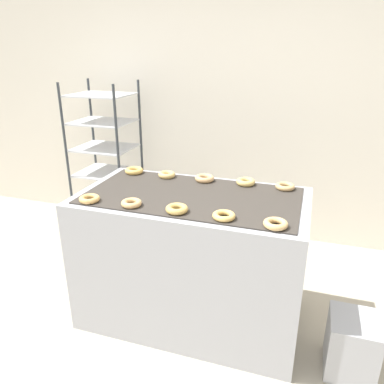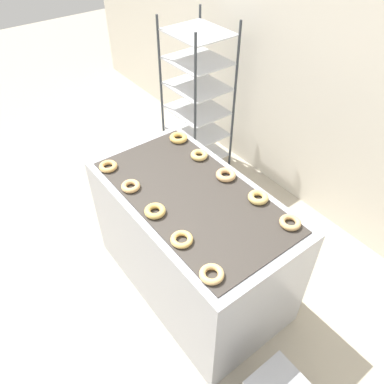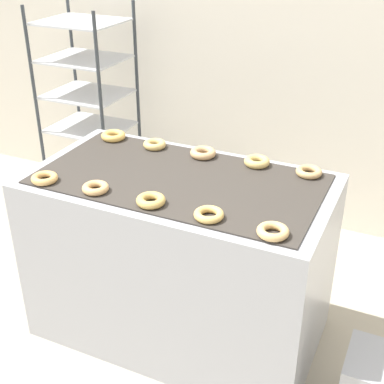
{
  "view_description": "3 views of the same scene",
  "coord_description": "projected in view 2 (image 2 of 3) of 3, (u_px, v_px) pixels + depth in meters",
  "views": [
    {
      "loc": [
        0.7,
        -1.48,
        1.83
      ],
      "look_at": [
        0.0,
        0.66,
        0.96
      ],
      "focal_mm": 35.0,
      "sensor_mm": 36.0,
      "label": 1
    },
    {
      "loc": [
        1.42,
        -0.42,
        2.56
      ],
      "look_at": [
        0.0,
        0.66,
        0.96
      ],
      "focal_mm": 35.0,
      "sensor_mm": 36.0,
      "label": 2
    },
    {
      "loc": [
        1.03,
        -1.42,
        2.1
      ],
      "look_at": [
        0.0,
        0.81,
        0.79
      ],
      "focal_mm": 50.0,
      "sensor_mm": 36.0,
      "label": 3
    }
  ],
  "objects": [
    {
      "name": "donut_far_rightmost",
      "position": [
        290.0,
        222.0,
        2.21
      ],
      "size": [
        0.13,
        0.13,
        0.03
      ],
      "primitive_type": "torus",
      "color": "tan",
      "rests_on": "fryer_machine"
    },
    {
      "name": "donut_far_center",
      "position": [
        226.0,
        175.0,
        2.53
      ],
      "size": [
        0.14,
        0.14,
        0.04
      ],
      "primitive_type": "torus",
      "color": "tan",
      "rests_on": "fryer_machine"
    },
    {
      "name": "baking_rack_cart",
      "position": [
        197.0,
        98.0,
        3.69
      ],
      "size": [
        0.58,
        0.5,
        1.55
      ],
      "color": "#33383D",
      "rests_on": "ground_plane"
    },
    {
      "name": "fryer_machine",
      "position": [
        192.0,
        242.0,
        2.73
      ],
      "size": [
        1.48,
        0.82,
        0.94
      ],
      "color": "#A8AAB2",
      "rests_on": "ground_plane"
    },
    {
      "name": "wall_back",
      "position": [
        350.0,
        68.0,
        2.77
      ],
      "size": [
        8.0,
        0.05,
        2.8
      ],
      "color": "silver",
      "rests_on": "ground_plane"
    },
    {
      "name": "donut_near_right",
      "position": [
        182.0,
        239.0,
        2.11
      ],
      "size": [
        0.13,
        0.13,
        0.03
      ],
      "primitive_type": "torus",
      "color": "#ECBD65",
      "rests_on": "fryer_machine"
    },
    {
      "name": "donut_near_center",
      "position": [
        155.0,
        211.0,
        2.28
      ],
      "size": [
        0.13,
        0.13,
        0.04
      ],
      "primitive_type": "torus",
      "color": "#DBB15C",
      "rests_on": "fryer_machine"
    },
    {
      "name": "donut_near_left",
      "position": [
        131.0,
        186.0,
        2.45
      ],
      "size": [
        0.12,
        0.12,
        0.03
      ],
      "primitive_type": "torus",
      "color": "#E0AC6C",
      "rests_on": "fryer_machine"
    },
    {
      "name": "donut_far_left",
      "position": [
        199.0,
        155.0,
        2.7
      ],
      "size": [
        0.12,
        0.12,
        0.04
      ],
      "primitive_type": "torus",
      "color": "#E4BD6B",
      "rests_on": "fryer_machine"
    },
    {
      "name": "donut_far_right",
      "position": [
        258.0,
        197.0,
        2.36
      ],
      "size": [
        0.13,
        0.13,
        0.04
      ],
      "primitive_type": "torus",
      "color": "#E0BD6A",
      "rests_on": "fryer_machine"
    },
    {
      "name": "ground_plane",
      "position": [
        121.0,
        325.0,
        2.75
      ],
      "size": [
        14.0,
        14.0,
        0.0
      ],
      "primitive_type": "plane",
      "color": "#B2A893"
    },
    {
      "name": "donut_near_leftmost",
      "position": [
        108.0,
        166.0,
        2.6
      ],
      "size": [
        0.13,
        0.13,
        0.03
      ],
      "primitive_type": "torus",
      "color": "#E0AC61",
      "rests_on": "fryer_machine"
    },
    {
      "name": "donut_far_leftmost",
      "position": [
        179.0,
        138.0,
        2.86
      ],
      "size": [
        0.14,
        0.14,
        0.04
      ],
      "primitive_type": "torus",
      "color": "#EBB85B",
      "rests_on": "fryer_machine"
    },
    {
      "name": "donut_near_rightmost",
      "position": [
        212.0,
        274.0,
        1.93
      ],
      "size": [
        0.13,
        0.13,
        0.03
      ],
      "primitive_type": "torus",
      "color": "#E4B56F",
      "rests_on": "fryer_machine"
    }
  ]
}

